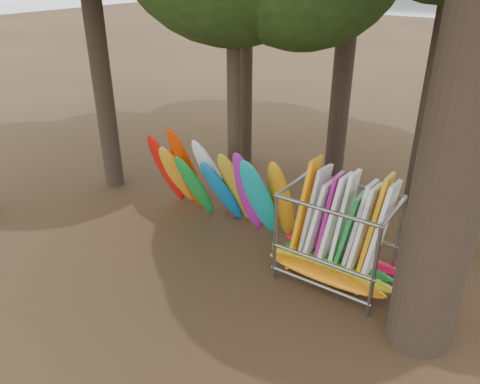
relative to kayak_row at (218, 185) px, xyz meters
The scene contains 3 objects.
ground 2.41m from the kayak_row, 57.12° to the right, with size 120.00×120.00×0.00m, color #47331E.
kayak_row is the anchor object (origin of this frame).
storage_rack 3.78m from the kayak_row, ahead, with size 3.17×1.56×2.91m.
Camera 1 is at (5.96, -7.50, 6.86)m, focal length 35.00 mm.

